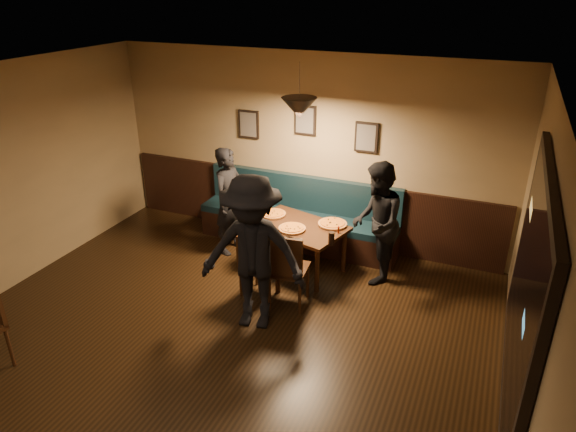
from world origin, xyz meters
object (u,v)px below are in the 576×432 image
Objects in this scene: diner_right at (377,223)px; chair_near_left at (258,265)px; diner_left at (230,201)px; tabasco_bottle at (339,229)px; booth_bench at (297,214)px; soda_glass at (331,238)px; diner_front at (253,254)px; chair_near_right at (289,267)px; dining_table at (298,247)px.

chair_near_left is at bearing -66.23° from diner_right.
diner_left is 1.68m from tabasco_bottle.
booth_bench is at bearing 104.15° from chair_near_left.
soda_glass is at bearing -54.52° from diner_right.
soda_glass is 0.33m from tabasco_bottle.
diner_right is 1.84m from diner_front.
chair_near_left is (0.06, -1.47, -0.07)m from booth_bench.
soda_glass is at bearing -97.04° from diner_left.
booth_bench is at bearing 101.82° from chair_near_right.
booth_bench and chair_near_right have the same top height.
diner_left is at bearing 175.08° from tabasco_bottle.
booth_bench is at bearing 130.11° from soda_glass.
booth_bench is 3.51× the size of chair_near_left.
chair_near_left reaches higher than soda_glass.
booth_bench is 2.10m from diner_front.
soda_glass is at bearing 45.29° from chair_near_right.
diner_front is 16.63× the size of tabasco_bottle.
tabasco_bottle is (0.85, -0.69, 0.22)m from booth_bench.
chair_near_right is 0.62× the size of diner_right.
soda_glass is (0.37, 0.47, 0.25)m from chair_near_right.
dining_table is at bearing 178.10° from tabasco_bottle.
soda_glass reaches higher than dining_table.
diner_right reaches higher than dining_table.
diner_left reaches higher than chair_near_left.
diner_right is 14.69× the size of tabasco_bottle.
chair_near_right is 1.32m from diner_right.
diner_left is 2.13m from diner_right.
tabasco_bottle is (0.79, 0.78, 0.29)m from chair_near_left.
tabasco_bottle is (0.36, 0.80, 0.22)m from chair_near_right.
diner_front is at bearing -47.98° from diner_right.
soda_glass is at bearing -15.81° from dining_table.
chair_near_right is 0.72m from diner_front.
chair_near_left is 7.72× the size of tabasco_bottle.
chair_near_left reaches higher than tabasco_bottle.
chair_near_right is at bearing 8.80° from chair_near_left.
diner_front is at bearing -113.08° from tabasco_bottle.
booth_bench is 1.03m from diner_left.
dining_table is at bearing -67.57° from booth_bench.
chair_near_right is at bearing -53.66° from diner_right.
diner_left is at bearing 138.00° from chair_near_right.
dining_table is 11.25× the size of tabasco_bottle.
booth_bench is at bearing -125.51° from diner_right.
diner_front reaches higher than chair_near_right.
diner_right is 0.50m from tabasco_bottle.
dining_table is 1.14m from diner_right.
booth_bench is 1.12m from tabasco_bottle.
diner_left is at bearing 116.80° from diner_front.
diner_right is (1.02, 0.17, 0.48)m from dining_table.
diner_left is at bearing -146.30° from booth_bench.
dining_table is 0.83m from chair_near_left.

